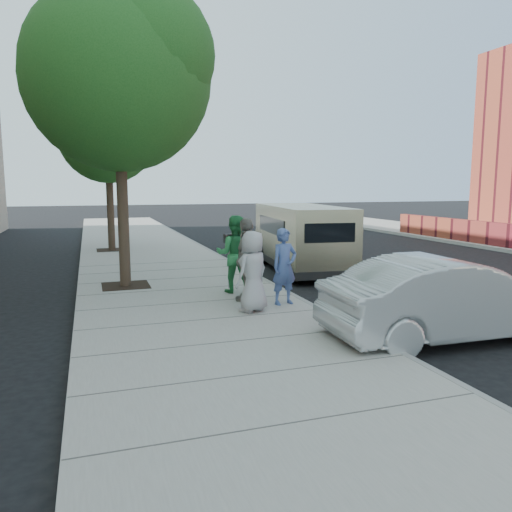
# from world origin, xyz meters

# --- Properties ---
(ground) EXTENTS (120.00, 120.00, 0.00)m
(ground) POSITION_xyz_m (0.00, 0.00, 0.00)
(ground) COLOR black
(ground) RESTS_ON ground
(sidewalk) EXTENTS (5.00, 60.00, 0.15)m
(sidewalk) POSITION_xyz_m (-1.00, 0.00, 0.07)
(sidewalk) COLOR gray
(sidewalk) RESTS_ON ground
(curb_face) EXTENTS (0.12, 60.00, 0.16)m
(curb_face) POSITION_xyz_m (1.44, 0.00, 0.07)
(curb_face) COLOR gray
(curb_face) RESTS_ON ground
(tree_near) EXTENTS (4.62, 4.60, 7.53)m
(tree_near) POSITION_xyz_m (-2.25, 2.40, 5.55)
(tree_near) COLOR black
(tree_near) RESTS_ON sidewalk
(tree_far) EXTENTS (3.92, 3.80, 6.49)m
(tree_far) POSITION_xyz_m (-2.25, 10.00, 4.88)
(tree_far) COLOR black
(tree_far) RESTS_ON sidewalk
(parking_meter) EXTENTS (0.30, 0.20, 1.39)m
(parking_meter) POSITION_xyz_m (0.18, 1.21, 1.16)
(parking_meter) COLOR gray
(parking_meter) RESTS_ON sidewalk
(van) EXTENTS (2.49, 5.83, 2.10)m
(van) POSITION_xyz_m (3.31, 3.89, 1.11)
(van) COLOR #BDB087
(van) RESTS_ON ground
(sedan) EXTENTS (4.60, 1.70, 1.50)m
(sedan) POSITION_xyz_m (2.88, -3.67, 0.75)
(sedan) COLOR #ADB1B5
(sedan) RESTS_ON ground
(person_officer) EXTENTS (0.68, 0.52, 1.68)m
(person_officer) POSITION_xyz_m (0.88, -0.80, 0.99)
(person_officer) COLOR #465B95
(person_officer) RESTS_ON sidewalk
(person_green_shirt) EXTENTS (1.10, 0.98, 1.88)m
(person_green_shirt) POSITION_xyz_m (0.19, 0.74, 1.09)
(person_green_shirt) COLOR #2E8D4A
(person_green_shirt) RESTS_ON sidewalk
(person_gray_shirt) EXTENTS (0.98, 0.88, 1.68)m
(person_gray_shirt) POSITION_xyz_m (0.02, -1.19, 0.99)
(person_gray_shirt) COLOR #A8A7AA
(person_gray_shirt) RESTS_ON sidewalk
(person_striped_polo) EXTENTS (1.05, 1.15, 1.88)m
(person_striped_polo) POSITION_xyz_m (0.22, -0.18, 1.09)
(person_striped_polo) COLOR gray
(person_striped_polo) RESTS_ON sidewalk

